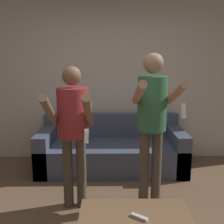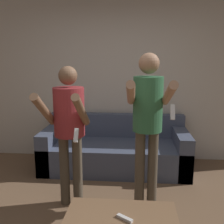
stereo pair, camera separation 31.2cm
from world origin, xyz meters
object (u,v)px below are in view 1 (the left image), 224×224
object	(u,v)px
remote_on_table	(139,217)
person_standing_left	(73,122)
couch	(112,151)
person_standing_right	(152,114)
coffee_table	(136,222)

from	to	relation	value
remote_on_table	person_standing_left	bearing A→B (deg)	130.15
couch	person_standing_left	distance (m)	1.40
person_standing_left	person_standing_right	size ratio (longest dim) A/B	0.92
person_standing_right	coffee_table	distance (m)	1.11
person_standing_right	remote_on_table	xyz separation A→B (m)	(-0.21, -0.76, -0.72)
person_standing_left	remote_on_table	xyz separation A→B (m)	(0.65, -0.77, -0.64)
person_standing_right	remote_on_table	distance (m)	1.07
person_standing_right	person_standing_left	bearing A→B (deg)	179.85
person_standing_right	remote_on_table	size ratio (longest dim) A/B	12.04
couch	coffee_table	world-z (taller)	couch
couch	person_standing_left	world-z (taller)	person_standing_left
person_standing_left	couch	bearing A→B (deg)	69.02
couch	person_standing_right	xyz separation A→B (m)	(0.43, -1.11, 0.82)
person_standing_right	coffee_table	world-z (taller)	person_standing_right
person_standing_left	person_standing_right	world-z (taller)	person_standing_right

